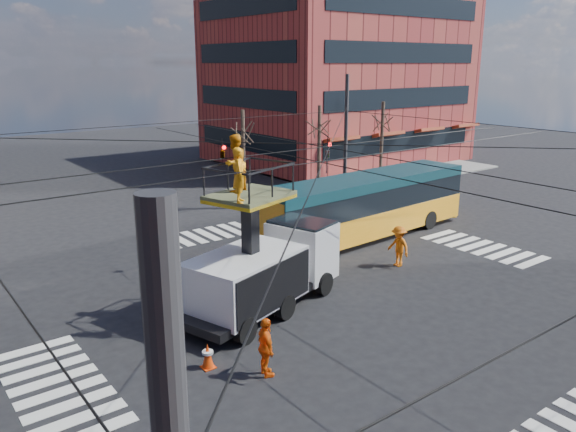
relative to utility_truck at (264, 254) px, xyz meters
The scene contains 13 objects.
ground 3.25m from the utility_truck, 18.79° to the right, with size 120.00×120.00×0.00m, color black.
sidewalk_ne 30.95m from the utility_truck, 40.84° to the left, with size 18.00×18.00×0.12m, color slate.
crosswalks 3.24m from the utility_truck, 18.79° to the right, with size 22.40×22.40×0.02m, color silver, non-canonical shape.
building_ne 33.97m from the utility_truck, 43.59° to the left, with size 20.06×16.06×14.00m.
overhead_network 3.21m from the utility_truck, ahead, with size 24.24×24.24×8.00m.
tree_a 14.90m from the utility_truck, 59.89° to the left, with size 2.00×2.00×6.00m.
tree_b 18.61m from the utility_truck, 43.53° to the left, with size 2.00×2.00×6.00m.
tree_c 23.29m from the utility_truck, 33.25° to the left, with size 2.00×2.00×6.00m.
utility_truck is the anchor object (origin of this frame).
city_bus 9.76m from the utility_truck, 23.34° to the left, with size 12.95×3.24×3.20m.
traffic_cone 4.84m from the utility_truck, 146.77° to the right, with size 0.36×0.36×0.78m, color #FF410A.
worker_ground 4.86m from the utility_truck, 124.66° to the right, with size 1.05×0.44×1.78m, color orange.
flagger 7.25m from the utility_truck, ahead, with size 1.18×0.68×1.83m, color orange.
Camera 1 is at (-13.26, -14.88, 8.70)m, focal length 35.00 mm.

